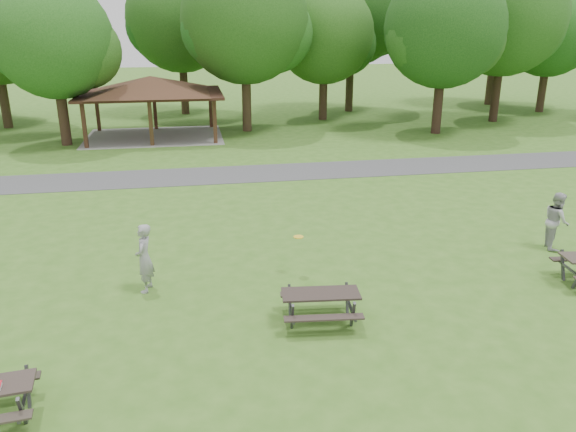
# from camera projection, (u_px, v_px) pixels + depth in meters

# --- Properties ---
(ground) EXTENTS (160.00, 160.00, 0.00)m
(ground) POSITION_uv_depth(u_px,v_px,m) (277.00, 321.00, 13.84)
(ground) COLOR #39671D
(ground) RESTS_ON ground
(asphalt_path) EXTENTS (120.00, 3.20, 0.02)m
(asphalt_path) POSITION_uv_depth(u_px,v_px,m) (231.00, 174.00, 26.84)
(asphalt_path) COLOR #414244
(asphalt_path) RESTS_ON ground
(pavilion) EXTENTS (8.60, 7.01, 3.76)m
(pavilion) POSITION_uv_depth(u_px,v_px,m) (151.00, 88.00, 34.45)
(pavilion) COLOR #341E13
(pavilion) RESTS_ON ground
(tree_row_d) EXTENTS (6.93, 6.60, 9.27)m
(tree_row_d) POSITION_uv_depth(u_px,v_px,m) (55.00, 43.00, 31.37)
(tree_row_d) COLOR #2F1E15
(tree_row_d) RESTS_ON ground
(tree_row_e) EXTENTS (8.40, 8.00, 11.02)m
(tree_row_e) POSITION_uv_depth(u_px,v_px,m) (246.00, 23.00, 35.18)
(tree_row_e) COLOR #322316
(tree_row_e) RESTS_ON ground
(tree_row_f) EXTENTS (7.35, 7.00, 9.55)m
(tree_row_f) POSITION_uv_depth(u_px,v_px,m) (325.00, 37.00, 39.74)
(tree_row_f) COLOR black
(tree_row_f) RESTS_ON ground
(tree_row_g) EXTENTS (7.77, 7.40, 10.25)m
(tree_row_g) POSITION_uv_depth(u_px,v_px,m) (445.00, 31.00, 34.54)
(tree_row_g) COLOR black
(tree_row_g) RESTS_ON ground
(tree_row_h) EXTENTS (8.61, 8.20, 11.37)m
(tree_row_h) POSITION_uv_depth(u_px,v_px,m) (506.00, 19.00, 38.56)
(tree_row_h) COLOR black
(tree_row_h) RESTS_ON ground
(tree_row_i) EXTENTS (7.14, 6.80, 9.52)m
(tree_row_i) POSITION_uv_depth(u_px,v_px,m) (551.00, 35.00, 43.17)
(tree_row_i) COLOR #301F15
(tree_row_i) RESTS_ON ground
(tree_deep_b) EXTENTS (8.40, 8.00, 11.13)m
(tree_deep_b) POSITION_uv_depth(u_px,v_px,m) (182.00, 21.00, 41.91)
(tree_deep_b) COLOR #301F15
(tree_deep_b) RESTS_ON ground
(tree_deep_c) EXTENTS (8.82, 8.40, 11.90)m
(tree_deep_c) POSITION_uv_depth(u_px,v_px,m) (353.00, 13.00, 42.96)
(tree_deep_c) COLOR black
(tree_deep_c) RESTS_ON ground
(tree_deep_d) EXTENTS (8.40, 8.00, 11.27)m
(tree_deep_d) POSITION_uv_depth(u_px,v_px,m) (499.00, 19.00, 46.65)
(tree_deep_d) COLOR #2F2014
(tree_deep_d) RESTS_ON ground
(picnic_table_middle) EXTENTS (2.02, 1.69, 0.82)m
(picnic_table_middle) POSITION_uv_depth(u_px,v_px,m) (321.00, 300.00, 13.62)
(picnic_table_middle) COLOR black
(picnic_table_middle) RESTS_ON ground
(frisbee_in_flight) EXTENTS (0.33, 0.33, 0.02)m
(frisbee_in_flight) POSITION_uv_depth(u_px,v_px,m) (298.00, 237.00, 15.98)
(frisbee_in_flight) COLOR yellow
(frisbee_in_flight) RESTS_ON ground
(frisbee_thrower) EXTENTS (0.59, 0.78, 1.92)m
(frisbee_thrower) POSITION_uv_depth(u_px,v_px,m) (144.00, 258.00, 15.09)
(frisbee_thrower) COLOR gray
(frisbee_thrower) RESTS_ON ground
(frisbee_catcher) EXTENTS (0.96, 1.09, 1.87)m
(frisbee_catcher) POSITION_uv_depth(u_px,v_px,m) (556.00, 221.00, 17.97)
(frisbee_catcher) COLOR #A9A9AC
(frisbee_catcher) RESTS_ON ground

